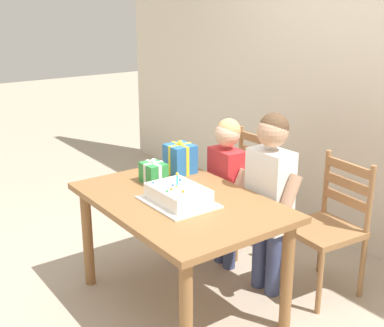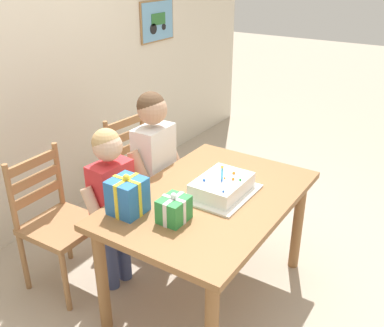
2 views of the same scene
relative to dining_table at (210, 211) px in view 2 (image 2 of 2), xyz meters
The scene contains 10 objects.
ground_plane 0.64m from the dining_table, ahead, with size 20.00×20.00×0.00m, color tan.
back_wall 1.75m from the dining_table, 89.80° to the left, with size 6.40×0.11×2.60m.
dining_table is the anchor object (origin of this frame).
birthday_cake 0.17m from the dining_table, 40.08° to the right, with size 0.44×0.34×0.19m.
gift_box_red_large 0.38m from the dining_table, behind, with size 0.17×0.14×0.17m.
gift_box_beside_cake 0.53m from the dining_table, 144.73° to the left, with size 0.19×0.18×0.24m.
chair_left 1.00m from the dining_table, 115.31° to the left, with size 0.43×0.43×0.92m.
chair_right 1.01m from the dining_table, 64.54° to the left, with size 0.46×0.46×0.92m.
child_older 0.61m from the dining_table, 70.72° to the left, with size 0.45×0.25×1.23m.
child_younger 0.62m from the dining_table, 112.65° to the left, with size 0.41×0.24×1.12m.
Camera 2 is at (-1.94, -1.14, 2.01)m, focal length 40.85 mm.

